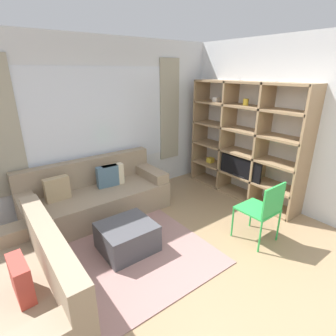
% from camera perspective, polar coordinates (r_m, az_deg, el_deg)
% --- Properties ---
extents(ground_plane, '(16.00, 16.00, 0.00)m').
position_cam_1_polar(ground_plane, '(3.08, 12.10, -25.32)').
color(ground_plane, '#9E7F5B').
extents(wall_back, '(5.70, 0.11, 2.70)m').
position_cam_1_polar(wall_back, '(4.55, -14.47, 9.39)').
color(wall_back, silver).
rests_on(wall_back, ground_plane).
extents(wall_right, '(0.07, 3.99, 2.70)m').
position_cam_1_polar(wall_right, '(4.91, 18.80, 9.64)').
color(wall_right, silver).
rests_on(wall_right, ground_plane).
extents(area_rug, '(2.69, 2.29, 0.01)m').
position_cam_1_polar(area_rug, '(3.57, -16.01, -18.10)').
color(area_rug, gray).
rests_on(area_rug, ground_plane).
extents(shelving_unit, '(0.43, 2.20, 2.02)m').
position_cam_1_polar(shelving_unit, '(4.84, 16.35, 5.49)').
color(shelving_unit, silver).
rests_on(shelving_unit, ground_plane).
extents(couch_main, '(2.18, 0.89, 0.86)m').
position_cam_1_polar(couch_main, '(4.32, -15.30, -6.01)').
color(couch_main, gray).
rests_on(couch_main, ground_plane).
extents(couch_side, '(0.89, 1.71, 0.86)m').
position_cam_1_polar(couch_side, '(2.91, -29.30, -22.87)').
color(couch_side, gray).
rests_on(couch_side, ground_plane).
extents(ottoman, '(0.66, 0.60, 0.37)m').
position_cam_1_polar(ottoman, '(3.50, -8.88, -14.65)').
color(ottoman, '#47474C').
rests_on(ottoman, ground_plane).
extents(folding_chair, '(0.44, 0.46, 0.86)m').
position_cam_1_polar(folding_chair, '(3.65, 20.09, -8.06)').
color(folding_chair, green).
rests_on(folding_chair, ground_plane).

